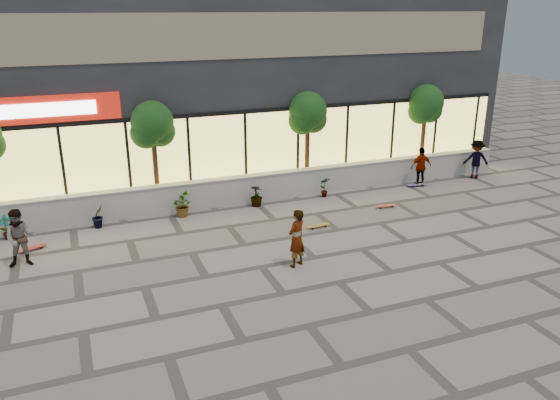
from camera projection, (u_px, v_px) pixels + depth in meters
name	position (u px, v px, depth m)	size (l,w,h in m)	color
ground	(339.00, 282.00, 14.66)	(80.00, 80.00, 0.00)	gray
planter_wall	(254.00, 188.00, 20.62)	(22.00, 0.42, 1.04)	#B8B8AF
retail_building	(212.00, 72.00, 24.17)	(24.00, 9.17, 8.50)	black
shrub_a	(6.00, 228.00, 17.23)	(0.43, 0.29, 0.81)	#1A3D13
shrub_b	(98.00, 216.00, 18.20)	(0.45, 0.36, 0.81)	#1A3D13
shrub_c	(181.00, 205.00, 19.17)	(0.73, 0.63, 0.81)	#1A3D13
shrub_d	(256.00, 196.00, 20.14)	(0.45, 0.45, 0.81)	#1A3D13
shrub_e	(325.00, 187.00, 21.11)	(0.43, 0.29, 0.81)	#1A3D13
tree_midwest	(153.00, 127.00, 19.19)	(1.60, 1.50, 3.92)	#4B321A
tree_mideast	(308.00, 115.00, 21.27)	(1.60, 1.50, 3.92)	#4B321A
tree_east	(426.00, 106.00, 23.18)	(1.60, 1.50, 3.92)	#4B321A
skater_center	(297.00, 238.00, 15.32)	(0.62, 0.41, 1.71)	white
skater_left	(20.00, 238.00, 15.33)	(0.83, 0.65, 1.71)	#988A62
skater_right_near	(421.00, 167.00, 22.34)	(0.94, 0.39, 1.60)	silver
skater_right_far	(476.00, 159.00, 23.30)	(1.07, 0.62, 1.66)	maroon
skateboard_center	(318.00, 226.00, 18.24)	(0.82, 0.26, 0.10)	olive
skateboard_left	(32.00, 248.00, 16.55)	(0.83, 0.51, 0.10)	#AF2620
skateboard_right_near	(386.00, 206.00, 20.07)	(0.79, 0.26, 0.09)	#A04F34
skateboard_right_far	(417.00, 185.00, 22.42)	(0.84, 0.30, 0.10)	#665297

